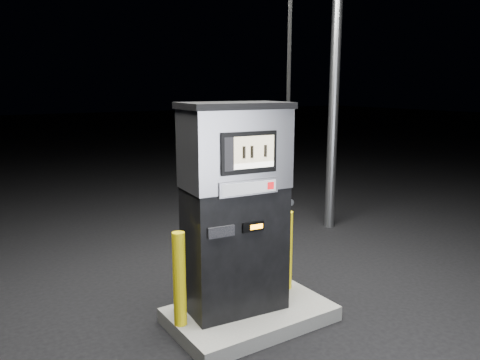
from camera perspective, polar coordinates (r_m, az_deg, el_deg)
ground at (r=5.00m, az=1.23°, el=-16.82°), size 80.00×80.00×0.00m
pump_island at (r=4.96m, az=1.23°, el=-16.06°), size 1.60×1.00×0.15m
fuel_dispenser at (r=4.57m, az=-0.60°, el=-3.22°), size 1.16×0.71×4.28m
bollard_left at (r=4.47m, az=-7.39°, el=-11.90°), size 0.16×0.16×0.91m
bollard_right at (r=5.22m, az=5.75°, el=-8.53°), size 0.13×0.13×0.88m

